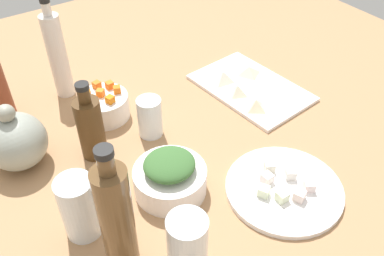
{
  "coord_description": "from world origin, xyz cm",
  "views": [
    {
      "loc": [
        -61.27,
        42.38,
        71.94
      ],
      "look_at": [
        0.0,
        0.0,
        8.0
      ],
      "focal_mm": 39.05,
      "sensor_mm": 36.0,
      "label": 1
    }
  ],
  "objects_px": {
    "plate_tofu": "(284,189)",
    "teapot": "(16,141)",
    "bottle_3": "(58,55)",
    "bowl_greens": "(170,180)",
    "drinking_glass_0": "(187,247)",
    "bottle_0": "(117,220)",
    "drinking_glass_2": "(79,207)",
    "drinking_glass_1": "(150,117)",
    "bottle_1": "(90,127)",
    "cutting_board": "(251,88)",
    "bowl_carrots": "(104,106)"
  },
  "relations": [
    {
      "from": "plate_tofu",
      "to": "teapot",
      "type": "xyz_separation_m",
      "value": [
        0.41,
        0.43,
        0.06
      ]
    },
    {
      "from": "bottle_3",
      "to": "bowl_greens",
      "type": "bearing_deg",
      "value": -173.97
    },
    {
      "from": "bowl_greens",
      "to": "drinking_glass_0",
      "type": "xyz_separation_m",
      "value": [
        -0.18,
        0.08,
        0.04
      ]
    },
    {
      "from": "bowl_greens",
      "to": "bottle_0",
      "type": "relative_size",
      "value": 0.54
    },
    {
      "from": "teapot",
      "to": "drinking_glass_0",
      "type": "height_order",
      "value": "teapot"
    },
    {
      "from": "plate_tofu",
      "to": "drinking_glass_2",
      "type": "height_order",
      "value": "drinking_glass_2"
    },
    {
      "from": "bottle_0",
      "to": "drinking_glass_1",
      "type": "bearing_deg",
      "value": -38.18
    },
    {
      "from": "bottle_1",
      "to": "bottle_3",
      "type": "height_order",
      "value": "bottle_3"
    },
    {
      "from": "bottle_0",
      "to": "drinking_glass_2",
      "type": "bearing_deg",
      "value": 16.08
    },
    {
      "from": "cutting_board",
      "to": "bottle_1",
      "type": "xyz_separation_m",
      "value": [
        0.01,
        0.47,
        0.08
      ]
    },
    {
      "from": "bottle_3",
      "to": "drinking_glass_1",
      "type": "distance_m",
      "value": 0.31
    },
    {
      "from": "drinking_glass_0",
      "to": "drinking_glass_2",
      "type": "distance_m",
      "value": 0.22
    },
    {
      "from": "drinking_glass_2",
      "to": "plate_tofu",
      "type": "bearing_deg",
      "value": -110.85
    },
    {
      "from": "bowl_greens",
      "to": "drinking_glass_2",
      "type": "height_order",
      "value": "drinking_glass_2"
    },
    {
      "from": "bottle_0",
      "to": "bottle_3",
      "type": "bearing_deg",
      "value": -11.39
    },
    {
      "from": "cutting_board",
      "to": "bottle_1",
      "type": "relative_size",
      "value": 1.62
    },
    {
      "from": "bottle_1",
      "to": "drinking_glass_1",
      "type": "xyz_separation_m",
      "value": [
        -0.01,
        -0.14,
        -0.03
      ]
    },
    {
      "from": "drinking_glass_1",
      "to": "drinking_glass_0",
      "type": "bearing_deg",
      "value": 159.45
    },
    {
      "from": "bowl_carrots",
      "to": "drinking_glass_0",
      "type": "relative_size",
      "value": 0.91
    },
    {
      "from": "drinking_glass_1",
      "to": "drinking_glass_2",
      "type": "distance_m",
      "value": 0.31
    },
    {
      "from": "bowl_greens",
      "to": "bottle_0",
      "type": "bearing_deg",
      "value": 121.3
    },
    {
      "from": "bottle_1",
      "to": "drinking_glass_2",
      "type": "bearing_deg",
      "value": 149.85
    },
    {
      "from": "bottle_1",
      "to": "drinking_glass_1",
      "type": "relative_size",
      "value": 1.94
    },
    {
      "from": "bowl_greens",
      "to": "bottle_1",
      "type": "bearing_deg",
      "value": 23.57
    },
    {
      "from": "cutting_board",
      "to": "bowl_carrots",
      "type": "distance_m",
      "value": 0.41
    },
    {
      "from": "plate_tofu",
      "to": "teapot",
      "type": "height_order",
      "value": "teapot"
    },
    {
      "from": "bowl_greens",
      "to": "drinking_glass_2",
      "type": "bearing_deg",
      "value": 87.69
    },
    {
      "from": "bowl_greens",
      "to": "drinking_glass_2",
      "type": "relative_size",
      "value": 1.13
    },
    {
      "from": "drinking_glass_1",
      "to": "bowl_carrots",
      "type": "bearing_deg",
      "value": 26.35
    },
    {
      "from": "bottle_3",
      "to": "drinking_glass_2",
      "type": "height_order",
      "value": "bottle_3"
    },
    {
      "from": "drinking_glass_1",
      "to": "drinking_glass_2",
      "type": "relative_size",
      "value": 0.74
    },
    {
      "from": "bowl_greens",
      "to": "bowl_carrots",
      "type": "xyz_separation_m",
      "value": [
        0.31,
        0.0,
        0.0
      ]
    },
    {
      "from": "bottle_1",
      "to": "drinking_glass_0",
      "type": "bearing_deg",
      "value": -178.65
    },
    {
      "from": "bowl_carrots",
      "to": "drinking_glass_0",
      "type": "distance_m",
      "value": 0.5
    },
    {
      "from": "bowl_greens",
      "to": "bowl_carrots",
      "type": "distance_m",
      "value": 0.31
    },
    {
      "from": "cutting_board",
      "to": "drinking_glass_0",
      "type": "bearing_deg",
      "value": 128.17
    },
    {
      "from": "bowl_greens",
      "to": "cutting_board",
      "type": "bearing_deg",
      "value": -64.31
    },
    {
      "from": "plate_tofu",
      "to": "teapot",
      "type": "relative_size",
      "value": 1.54
    },
    {
      "from": "bowl_greens",
      "to": "bowl_carrots",
      "type": "relative_size",
      "value": 1.22
    },
    {
      "from": "bottle_0",
      "to": "drinking_glass_2",
      "type": "xyz_separation_m",
      "value": [
        0.11,
        0.03,
        -0.06
      ]
    },
    {
      "from": "bottle_3",
      "to": "drinking_glass_1",
      "type": "xyz_separation_m",
      "value": [
        -0.28,
        -0.11,
        -0.07
      ]
    },
    {
      "from": "bowl_greens",
      "to": "bottle_1",
      "type": "relative_size",
      "value": 0.78
    },
    {
      "from": "plate_tofu",
      "to": "drinking_glass_2",
      "type": "bearing_deg",
      "value": 69.15
    },
    {
      "from": "bottle_3",
      "to": "drinking_glass_0",
      "type": "height_order",
      "value": "bottle_3"
    },
    {
      "from": "bowl_carrots",
      "to": "bottle_0",
      "type": "height_order",
      "value": "bottle_0"
    },
    {
      "from": "bottle_1",
      "to": "drinking_glass_2",
      "type": "distance_m",
      "value": 0.22
    },
    {
      "from": "bowl_greens",
      "to": "drinking_glass_0",
      "type": "height_order",
      "value": "drinking_glass_0"
    },
    {
      "from": "bowl_greens",
      "to": "teapot",
      "type": "distance_m",
      "value": 0.36
    },
    {
      "from": "drinking_glass_0",
      "to": "drinking_glass_2",
      "type": "relative_size",
      "value": 1.02
    },
    {
      "from": "bottle_1",
      "to": "drinking_glass_1",
      "type": "height_order",
      "value": "bottle_1"
    }
  ]
}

